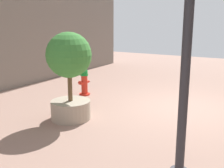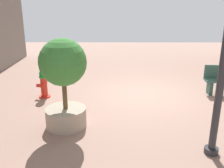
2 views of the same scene
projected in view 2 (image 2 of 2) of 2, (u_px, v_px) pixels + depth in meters
ground_plane at (143, 95)px, 8.26m from camera, size 23.40×23.40×0.00m
fire_hydrant at (44, 84)px, 7.94m from camera, size 0.41×0.44×0.90m
planter_tree at (64, 77)px, 5.78m from camera, size 1.10×1.10×2.16m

